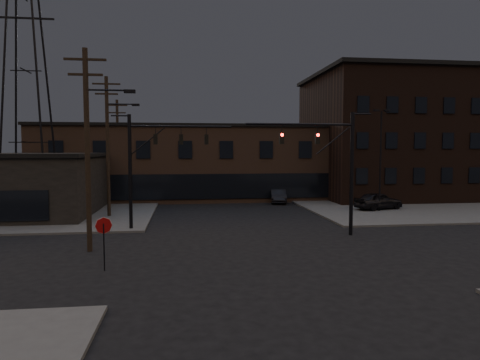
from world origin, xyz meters
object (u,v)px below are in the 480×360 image
at_px(traffic_signal_near, 335,160).
at_px(parked_car_lot_b, 356,192).
at_px(parked_car_lot_a, 378,201).
at_px(traffic_signal_far, 149,158).
at_px(stop_sign, 104,231).
at_px(car_crossing, 278,196).

xyz_separation_m(traffic_signal_near, parked_car_lot_b, (9.42, 19.18, -4.08)).
height_order(parked_car_lot_a, parked_car_lot_b, parked_car_lot_a).
relative_size(traffic_signal_far, parked_car_lot_b, 1.66).
distance_m(stop_sign, parked_car_lot_b, 34.33).
bearing_deg(parked_car_lot_a, car_crossing, 31.12).
bearing_deg(parked_car_lot_a, parked_car_lot_b, -26.24).
bearing_deg(traffic_signal_near, stop_sign, -154.10).
bearing_deg(traffic_signal_far, parked_car_lot_b, 36.11).
bearing_deg(traffic_signal_near, parked_car_lot_a, 52.55).
bearing_deg(car_crossing, stop_sign, -110.42).
xyz_separation_m(traffic_signal_far, stop_sign, (-1.28, -9.99, -3.17)).
xyz_separation_m(parked_car_lot_b, car_crossing, (-9.28, -1.76, -0.12)).
bearing_deg(parked_car_lot_b, parked_car_lot_a, 173.30).
xyz_separation_m(stop_sign, car_crossing, (13.50, 23.91, -1.11)).
bearing_deg(car_crossing, parked_car_lot_a, -33.22).
distance_m(traffic_signal_far, parked_car_lot_b, 26.93).
relative_size(parked_car_lot_a, car_crossing, 1.04).
height_order(stop_sign, car_crossing, stop_sign).
bearing_deg(traffic_signal_near, traffic_signal_far, 163.83).
distance_m(parked_car_lot_a, car_crossing, 10.52).
relative_size(traffic_signal_near, traffic_signal_far, 1.00).
xyz_separation_m(traffic_signal_near, traffic_signal_far, (-12.07, 3.50, 0.08)).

